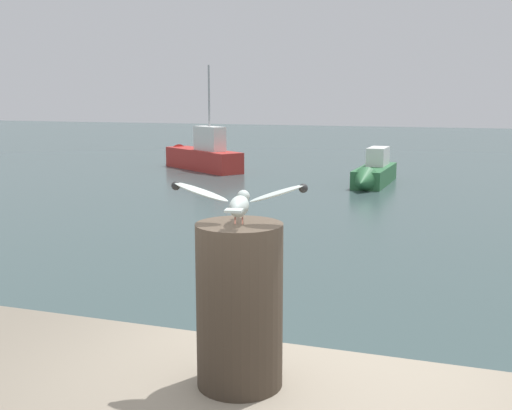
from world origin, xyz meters
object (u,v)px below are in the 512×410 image
mooring_post (240,305)px  boat_red (199,155)px  seagull (239,200)px  boat_green (373,174)px

mooring_post → boat_red: (-9.81, 21.54, -1.49)m
seagull → boat_green: 19.30m
mooring_post → seagull: (-0.00, 0.00, 0.53)m
mooring_post → boat_red: 23.72m
seagull → boat_green: seagull is taller
boat_green → boat_red: boat_red is taller
seagull → mooring_post: bearing=-79.0°
boat_green → boat_red: size_ratio=0.87×
mooring_post → seagull: bearing=101.0°
boat_red → mooring_post: bearing=-65.5°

